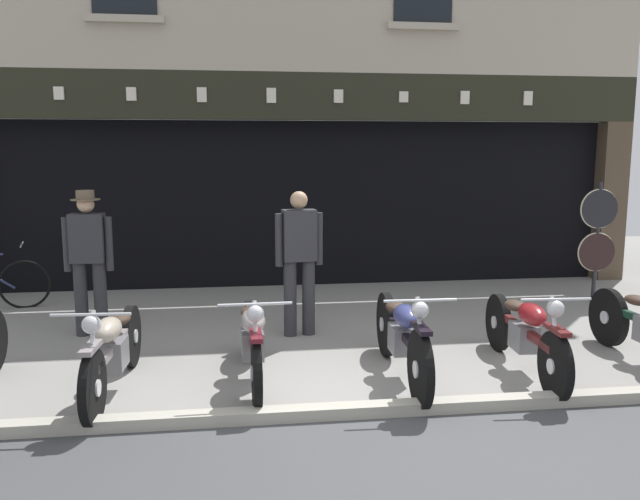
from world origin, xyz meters
TOP-DOWN VIEW (x-y plane):
  - ground at (0.00, -0.98)m, footprint 22.74×22.00m
  - shop_facade at (-0.00, 7.02)m, footprint 11.04×4.42m
  - motorcycle_left at (-2.16, 0.87)m, footprint 0.62×2.05m
  - motorcycle_center_left at (-0.92, 0.99)m, footprint 0.62×1.93m
  - motorcycle_center at (0.48, 0.88)m, footprint 0.62×2.10m
  - motorcycle_center_right at (1.71, 0.88)m, footprint 0.62×2.06m
  - salesman_left at (-2.74, 2.80)m, footprint 0.56×0.33m
  - shopkeeper_center at (-0.33, 2.48)m, footprint 0.56×0.27m
  - tyre_sign_pole at (4.03, 3.60)m, footprint 0.56×0.06m
  - advert_board_near at (-1.69, 5.40)m, footprint 0.80×0.03m
  - advert_board_far at (-2.79, 5.40)m, footprint 0.76×0.03m

SIDE VIEW (x-z plane):
  - ground at x=0.00m, z-range -0.13..0.05m
  - motorcycle_center_right at x=1.71m, z-range -0.04..0.87m
  - motorcycle_center_left at x=-0.92m, z-range -0.03..0.86m
  - motorcycle_left at x=-2.16m, z-range -0.04..0.87m
  - motorcycle_center at x=0.48m, z-range -0.03..0.90m
  - shopkeeper_center at x=-0.33m, z-range 0.09..1.78m
  - salesman_left at x=-2.74m, z-range 0.09..1.79m
  - tyre_sign_pole at x=4.03m, z-range 0.15..1.86m
  - shop_facade at x=0.00m, z-range -1.42..4.83m
  - advert_board_far at x=-2.79m, z-range 1.22..2.28m
  - advert_board_near at x=-1.69m, z-range 1.22..2.32m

